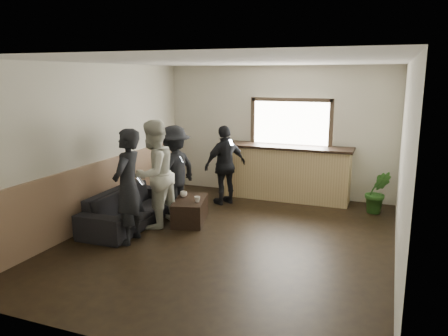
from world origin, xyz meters
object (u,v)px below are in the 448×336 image
at_px(sofa, 131,207).
at_px(coffee_table, 190,210).
at_px(cup_a, 184,194).
at_px(cup_b, 197,199).
at_px(potted_plant, 377,192).
at_px(person_a, 128,187).
at_px(person_c, 174,171).
at_px(person_b, 154,174).
at_px(person_d, 225,165).
at_px(bar_counter, 287,169).

bearing_deg(sofa, coffee_table, -62.89).
relative_size(cup_a, cup_b, 1.20).
xyz_separation_m(cup_a, potted_plant, (3.30, 1.63, -0.05)).
relative_size(cup_a, person_a, 0.07).
distance_m(potted_plant, person_c, 3.89).
distance_m(sofa, person_c, 1.07).
xyz_separation_m(person_b, person_c, (0.00, 0.74, -0.09)).
bearing_deg(cup_b, person_a, -120.70).
height_order(potted_plant, person_d, person_d).
distance_m(cup_b, person_b, 0.88).
height_order(sofa, potted_plant, potted_plant).
distance_m(potted_plant, person_a, 4.68).
height_order(potted_plant, person_a, person_a).
xyz_separation_m(bar_counter, coffee_table, (-1.27, -2.11, -0.43)).
xyz_separation_m(cup_a, person_b, (-0.29, -0.55, 0.47)).
bearing_deg(person_a, bar_counter, 144.37).
height_order(person_a, person_d, person_a).
bearing_deg(cup_a, person_a, -102.31).
bearing_deg(cup_b, cup_a, 149.95).
distance_m(person_b, person_c, 0.75).
bearing_deg(coffee_table, cup_b, -28.26).
xyz_separation_m(bar_counter, sofa, (-2.19, -2.61, -0.33)).
bearing_deg(coffee_table, person_d, 82.05).
relative_size(bar_counter, person_a, 1.49).
xyz_separation_m(cup_b, person_a, (-0.66, -1.12, 0.44)).
xyz_separation_m(person_c, person_d, (0.65, 0.99, -0.04)).
bearing_deg(person_d, person_b, 15.77).
bearing_deg(potted_plant, person_d, -171.45).
distance_m(cup_b, person_c, 0.87).
height_order(bar_counter, coffee_table, bar_counter).
height_order(cup_b, person_b, person_b).
distance_m(bar_counter, cup_a, 2.47).
bearing_deg(person_b, person_c, -169.61).
distance_m(person_a, person_c, 1.53).
distance_m(bar_counter, person_c, 2.52).
bearing_deg(person_d, bar_counter, 162.99).
xyz_separation_m(bar_counter, cup_b, (-1.08, -2.21, -0.18)).
relative_size(sofa, person_c, 1.26).
bearing_deg(cup_b, coffee_table, 151.74).
relative_size(person_b, person_c, 1.10).
height_order(cup_b, person_d, person_d).
xyz_separation_m(cup_b, person_b, (-0.66, -0.33, 0.47)).
bearing_deg(person_a, sofa, -156.20).
bearing_deg(person_d, potted_plant, 134.91).
bearing_deg(cup_a, bar_counter, 54.03).
height_order(sofa, person_d, person_d).
bearing_deg(cup_a, person_d, 73.13).
height_order(cup_b, person_a, person_a).
xyz_separation_m(bar_counter, potted_plant, (1.85, -0.37, -0.22)).
distance_m(coffee_table, potted_plant, 3.58).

